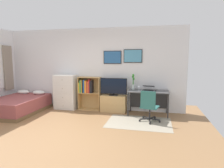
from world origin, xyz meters
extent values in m
plane|color=#936B44|center=(0.00, 0.00, 0.00)|extent=(7.20, 7.20, 0.00)
cube|color=white|center=(0.00, 2.43, 1.35)|extent=(6.12, 0.06, 2.70)
cube|color=black|center=(0.73, 2.38, 1.75)|extent=(0.59, 0.02, 0.42)
cube|color=#285B93|center=(0.73, 2.37, 1.75)|extent=(0.55, 0.01, 0.38)
cube|color=black|center=(1.39, 2.38, 1.79)|extent=(0.59, 0.02, 0.42)
cube|color=#4C93B7|center=(1.39, 2.37, 1.79)|extent=(0.55, 0.01, 0.38)
cube|color=gray|center=(-2.94, 1.99, 1.38)|extent=(0.05, 0.40, 1.54)
cube|color=#9E937F|center=(1.72, 1.24, 0.00)|extent=(1.70, 1.20, 0.01)
cube|color=brown|center=(-2.14, 1.38, 0.05)|extent=(1.41, 1.97, 0.10)
cube|color=#9E4C4C|center=(-2.14, 1.38, 0.29)|extent=(1.37, 1.93, 0.37)
ellipsoid|color=white|center=(-2.45, 2.09, 0.53)|extent=(0.45, 0.29, 0.14)
ellipsoid|color=white|center=(-1.85, 2.11, 0.53)|extent=(0.45, 0.29, 0.14)
cube|color=white|center=(-0.85, 2.16, 0.58)|extent=(0.73, 0.42, 1.17)
cube|color=silver|center=(-0.85, 1.94, 0.15)|extent=(0.69, 0.01, 0.27)
sphere|color=#A59E8C|center=(-0.85, 1.93, 0.15)|extent=(0.03, 0.03, 0.03)
cube|color=silver|center=(-0.85, 1.94, 0.44)|extent=(0.69, 0.01, 0.27)
sphere|color=#A59E8C|center=(-0.85, 1.93, 0.44)|extent=(0.03, 0.03, 0.03)
cube|color=silver|center=(-0.85, 1.94, 0.73)|extent=(0.69, 0.01, 0.27)
sphere|color=#A59E8C|center=(-0.85, 1.93, 0.73)|extent=(0.03, 0.03, 0.03)
cube|color=silver|center=(-0.85, 1.94, 1.02)|extent=(0.69, 0.01, 0.27)
sphere|color=#A59E8C|center=(-0.85, 1.93, 1.02)|extent=(0.03, 0.03, 0.03)
cube|color=tan|center=(-0.38, 2.22, 0.55)|extent=(0.02, 0.30, 1.10)
cube|color=tan|center=(0.35, 2.22, 0.55)|extent=(0.02, 0.30, 1.10)
cube|color=tan|center=(-0.02, 2.22, 0.01)|extent=(0.75, 0.30, 0.02)
cube|color=tan|center=(-0.02, 2.22, 0.57)|extent=(0.71, 0.30, 0.02)
cube|color=tan|center=(-0.02, 2.22, 1.09)|extent=(0.71, 0.30, 0.02)
cube|color=tan|center=(-0.02, 2.37, 0.55)|extent=(0.75, 0.01, 1.10)
cube|color=gold|center=(-0.34, 2.16, 0.75)|extent=(0.04, 0.17, 0.33)
cube|color=#2D8C4C|center=(-0.30, 2.16, 0.79)|extent=(0.04, 0.17, 0.40)
cube|color=gold|center=(-0.26, 2.19, 0.80)|extent=(0.03, 0.21, 0.43)
cube|color=black|center=(-0.22, 2.17, 0.79)|extent=(0.04, 0.18, 0.41)
cube|color=#1E519E|center=(-0.17, 2.18, 0.80)|extent=(0.04, 0.19, 0.43)
cube|color=orange|center=(-0.13, 2.20, 0.79)|extent=(0.03, 0.23, 0.41)
cube|color=gold|center=(-0.11, 2.17, 0.78)|extent=(0.02, 0.18, 0.40)
cube|color=red|center=(-0.07, 2.17, 0.77)|extent=(0.04, 0.18, 0.38)
cube|color=orange|center=(-0.04, 2.19, 0.77)|extent=(0.02, 0.22, 0.37)
cube|color=red|center=(0.00, 2.16, 0.81)|extent=(0.04, 0.17, 0.45)
cube|color=black|center=(0.04, 2.20, 0.78)|extent=(0.04, 0.24, 0.39)
cube|color=black|center=(0.08, 2.19, 0.79)|extent=(0.02, 0.22, 0.41)
cube|color=tan|center=(0.81, 2.17, 0.27)|extent=(0.82, 0.40, 0.53)
cube|color=tan|center=(0.81, 1.97, 0.27)|extent=(0.82, 0.01, 0.02)
cube|color=black|center=(0.81, 2.15, 0.54)|extent=(0.28, 0.16, 0.02)
cube|color=black|center=(0.81, 2.15, 0.58)|extent=(0.06, 0.04, 0.05)
cube|color=black|center=(0.81, 2.15, 0.84)|extent=(0.86, 0.02, 0.50)
cube|color=black|center=(0.81, 2.14, 0.84)|extent=(0.83, 0.01, 0.47)
cube|color=#4C4C4F|center=(1.92, 2.05, 0.72)|extent=(1.21, 0.63, 0.03)
cube|color=#2D2D30|center=(1.34, 1.77, 0.35)|extent=(0.03, 0.03, 0.71)
cube|color=#2D2D30|center=(2.49, 1.77, 0.35)|extent=(0.03, 0.03, 0.71)
cube|color=#2D2D30|center=(1.34, 2.34, 0.35)|extent=(0.03, 0.03, 0.71)
cube|color=#2D2D30|center=(2.49, 2.34, 0.35)|extent=(0.03, 0.03, 0.71)
cube|color=#2D2D30|center=(1.92, 2.36, 0.39)|extent=(1.15, 0.02, 0.50)
cylinder|color=#232326|center=(2.26, 1.37, 0.03)|extent=(0.05, 0.05, 0.05)
cube|color=#232326|center=(2.12, 1.40, 0.07)|extent=(0.28, 0.09, 0.02)
cylinder|color=#232326|center=(2.13, 1.68, 0.03)|extent=(0.05, 0.05, 0.05)
cube|color=#232326|center=(2.06, 1.56, 0.07)|extent=(0.17, 0.26, 0.02)
cylinder|color=#232326|center=(1.80, 1.65, 0.03)|extent=(0.05, 0.05, 0.05)
cube|color=#232326|center=(1.90, 1.54, 0.07)|extent=(0.21, 0.23, 0.02)
cylinder|color=#232326|center=(1.73, 1.33, 0.03)|extent=(0.05, 0.05, 0.05)
cube|color=#232326|center=(1.86, 1.38, 0.07)|extent=(0.27, 0.14, 0.02)
cylinder|color=#232326|center=(2.01, 1.16, 0.03)|extent=(0.05, 0.05, 0.05)
cube|color=#232326|center=(2.00, 1.30, 0.07)|extent=(0.05, 0.28, 0.02)
cylinder|color=#232326|center=(1.99, 1.44, 0.23)|extent=(0.04, 0.04, 0.30)
cube|color=#2D6B66|center=(1.99, 1.44, 0.40)|extent=(0.53, 0.53, 0.03)
cube|color=#2D6B66|center=(1.94, 1.24, 0.64)|extent=(0.39, 0.13, 0.45)
cube|color=black|center=(1.90, 2.06, 0.75)|extent=(0.37, 0.27, 0.01)
cube|color=black|center=(1.90, 2.06, 0.75)|extent=(0.34, 0.25, 0.00)
cube|color=black|center=(1.92, 2.21, 0.86)|extent=(0.37, 0.26, 0.07)
cube|color=navy|center=(1.92, 2.20, 0.86)|extent=(0.35, 0.24, 0.06)
ellipsoid|color=#262628|center=(2.13, 2.00, 0.76)|extent=(0.06, 0.10, 0.03)
cylinder|color=silver|center=(1.43, 2.23, 0.82)|extent=(0.09, 0.09, 0.16)
cylinder|color=#3D8438|center=(1.44, 2.23, 0.93)|extent=(0.01, 0.01, 0.29)
sphere|color=#308B2C|center=(1.44, 2.23, 1.08)|extent=(0.07, 0.07, 0.07)
cylinder|color=#3D8438|center=(1.43, 2.26, 0.99)|extent=(0.01, 0.01, 0.39)
sphere|color=#308B2C|center=(1.43, 2.26, 1.18)|extent=(0.07, 0.07, 0.07)
cylinder|color=#3D8438|center=(1.42, 2.23, 0.96)|extent=(0.01, 0.01, 0.35)
sphere|color=#308B2C|center=(1.42, 2.23, 1.14)|extent=(0.07, 0.07, 0.07)
cylinder|color=#3D8438|center=(1.43, 2.22, 0.99)|extent=(0.01, 0.01, 0.40)
sphere|color=#308B2C|center=(1.43, 2.22, 1.19)|extent=(0.07, 0.07, 0.07)
cylinder|color=silver|center=(1.63, 2.03, 0.74)|extent=(0.06, 0.06, 0.01)
cylinder|color=silver|center=(1.63, 2.03, 0.80)|extent=(0.01, 0.01, 0.10)
cone|color=silver|center=(1.63, 2.03, 0.88)|extent=(0.07, 0.07, 0.07)
camera|label=1|loc=(2.14, -3.84, 1.71)|focal=31.21mm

